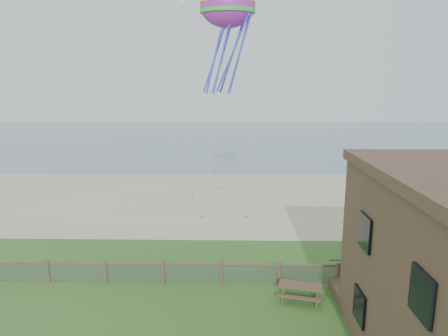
{
  "coord_description": "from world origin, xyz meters",
  "views": [
    {
      "loc": [
        0.55,
        -13.0,
        10.09
      ],
      "look_at": [
        0.1,
        8.0,
        5.74
      ],
      "focal_mm": 32.0,
      "sensor_mm": 36.0,
      "label": 1
    }
  ],
  "objects": [
    {
      "name": "ocean",
      "position": [
        0.0,
        66.0,
        0.0
      ],
      "size": [
        160.0,
        68.0,
        0.02
      ],
      "primitive_type": "cube",
      "color": "slate",
      "rests_on": "ground"
    },
    {
      "name": "octopus_kite",
      "position": [
        0.22,
        13.57,
        13.12
      ],
      "size": [
        4.2,
        3.64,
        7.24
      ],
      "primitive_type": null,
      "rotation": [
        0.0,
        0.0,
        -0.39
      ],
      "color": "#FC2762"
    },
    {
      "name": "chainlink_fence",
      "position": [
        0.0,
        6.0,
        0.55
      ],
      "size": [
        36.2,
        0.2,
        1.25
      ],
      "primitive_type": null,
      "color": "#4D382B",
      "rests_on": "ground"
    },
    {
      "name": "picnic_table",
      "position": [
        3.82,
        4.61,
        0.43
      ],
      "size": [
        2.33,
        1.97,
        0.86
      ],
      "primitive_type": null,
      "rotation": [
        0.0,
        0.0,
        -0.24
      ],
      "color": "brown",
      "rests_on": "ground"
    },
    {
      "name": "sand_beach",
      "position": [
        0.0,
        22.0,
        0.0
      ],
      "size": [
        72.0,
        20.0,
        0.02
      ],
      "primitive_type": "cube",
      "color": "tan",
      "rests_on": "ground"
    }
  ]
}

